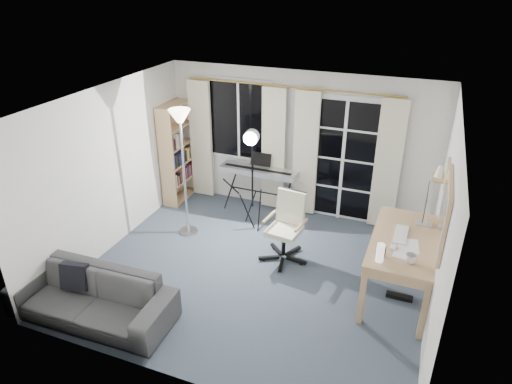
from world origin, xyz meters
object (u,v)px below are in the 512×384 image
studio_light (252,149)px  mug (411,258)px  keyboard_piano (259,172)px  sofa (90,291)px  monitor (428,203)px  office_chair (288,220)px  torchiere_lamp (181,136)px  desk (403,246)px  bookshelf (176,155)px

studio_light → mug: 2.83m
keyboard_piano → mug: 3.24m
keyboard_piano → sofa: 3.38m
mug → sofa: mug is taller
monitor → office_chair: bearing=-174.8°
monitor → sofa: (-3.56, -2.24, -0.75)m
mug → torchiere_lamp: bearing=165.6°
torchiere_lamp → desk: 3.40m
studio_light → monitor: studio_light is taller
monitor → mug: bearing=-95.0°
office_chair → studio_light: bearing=152.9°
studio_light → bookshelf: bearing=153.3°
torchiere_lamp → studio_light: size_ratio=1.18×
office_chair → sofa: office_chair is taller
keyboard_piano → desk: (2.48, -1.46, 0.00)m
keyboard_piano → sofa: keyboard_piano is taller
keyboard_piano → monitor: monitor is taller
bookshelf → mug: (4.10, -1.88, 0.05)m
bookshelf → sofa: (0.64, -3.17, -0.45)m
bookshelf → mug: bearing=-25.9°
bookshelf → keyboard_piano: bookshelf is taller
bookshelf → sofa: bearing=-79.9°
studio_light → monitor: 2.59m
bookshelf → torchiere_lamp: torchiere_lamp is taller
bookshelf → sofa: 3.26m
studio_light → sofa: size_ratio=0.86×
keyboard_piano → desk: size_ratio=0.85×
studio_light → office_chair: (0.76, -0.52, -0.78)m
monitor → mug: (-0.10, -0.95, -0.25)m
bookshelf → monitor: size_ratio=2.97×
studio_light → mug: (2.45, -1.33, -0.48)m
torchiere_lamp → office_chair: (1.66, -0.05, -1.03)m
desk → sofa: 3.82m
keyboard_piano → sofa: bearing=-104.7°
office_chair → desk: (1.59, -0.31, 0.13)m
studio_light → monitor: size_ratio=2.87×
torchiere_lamp → monitor: bearing=1.5°
office_chair → bookshelf: bearing=163.5°
bookshelf → desk: (4.00, -1.38, -0.12)m
studio_light → sofa: studio_light is taller
bookshelf → mug: bookshelf is taller
desk → office_chair: bearing=169.7°
torchiere_lamp → office_chair: size_ratio=1.99×
torchiere_lamp → mug: 3.54m
monitor → sofa: bearing=-147.1°
studio_light → desk: bearing=-27.9°
torchiere_lamp → desk: size_ratio=1.29×
bookshelf → keyboard_piano: bearing=1.7°
keyboard_piano → monitor: 2.89m
sofa → office_chair: bearing=48.2°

